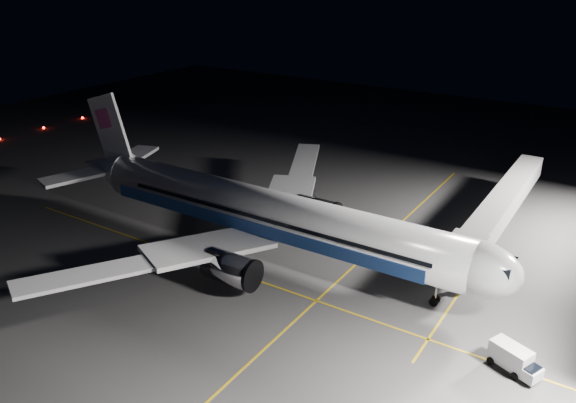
{
  "coord_description": "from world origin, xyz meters",
  "views": [
    {
      "loc": [
        34.32,
        -49.25,
        32.12
      ],
      "look_at": [
        0.86,
        2.75,
        6.0
      ],
      "focal_mm": 35.0,
      "sensor_mm": 36.0,
      "label": 1
    }
  ],
  "objects_px": {
    "jet_bridge": "(499,208)",
    "safety_cone_c": "(321,210)",
    "airliner": "(262,212)",
    "safety_cone_b": "(302,216)",
    "baggage_tug": "(305,194)",
    "safety_cone_a": "(352,226)",
    "service_truck": "(515,359)"
  },
  "relations": [
    {
      "from": "baggage_tug",
      "to": "jet_bridge",
      "type": "bearing_deg",
      "value": 7.11
    },
    {
      "from": "service_truck",
      "to": "safety_cone_a",
      "type": "height_order",
      "value": "service_truck"
    },
    {
      "from": "jet_bridge",
      "to": "airliner",
      "type": "bearing_deg",
      "value": -141.96
    },
    {
      "from": "baggage_tug",
      "to": "service_truck",
      "type": "bearing_deg",
      "value": -29.14
    },
    {
      "from": "baggage_tug",
      "to": "safety_cone_a",
      "type": "distance_m",
      "value": 11.56
    },
    {
      "from": "airliner",
      "to": "jet_bridge",
      "type": "height_order",
      "value": "airliner"
    },
    {
      "from": "jet_bridge",
      "to": "service_truck",
      "type": "relative_size",
      "value": 7.23
    },
    {
      "from": "jet_bridge",
      "to": "safety_cone_c",
      "type": "height_order",
      "value": "jet_bridge"
    },
    {
      "from": "baggage_tug",
      "to": "safety_cone_c",
      "type": "height_order",
      "value": "baggage_tug"
    },
    {
      "from": "service_truck",
      "to": "baggage_tug",
      "type": "relative_size",
      "value": 1.73
    },
    {
      "from": "jet_bridge",
      "to": "safety_cone_b",
      "type": "height_order",
      "value": "jet_bridge"
    },
    {
      "from": "airliner",
      "to": "baggage_tug",
      "type": "bearing_deg",
      "value": 103.72
    },
    {
      "from": "jet_bridge",
      "to": "safety_cone_b",
      "type": "xyz_separation_m",
      "value": [
        -23.97,
        -7.26,
        -4.25
      ]
    },
    {
      "from": "safety_cone_a",
      "to": "safety_cone_b",
      "type": "distance_m",
      "value": 7.2
    },
    {
      "from": "safety_cone_b",
      "to": "safety_cone_c",
      "type": "xyz_separation_m",
      "value": [
        1.15,
        3.2,
        -0.02
      ]
    },
    {
      "from": "airliner",
      "to": "service_truck",
      "type": "relative_size",
      "value": 12.92
    },
    {
      "from": "airliner",
      "to": "jet_bridge",
      "type": "relative_size",
      "value": 1.79
    },
    {
      "from": "jet_bridge",
      "to": "baggage_tug",
      "type": "relative_size",
      "value": 12.49
    },
    {
      "from": "airliner",
      "to": "safety_cone_b",
      "type": "height_order",
      "value": "airliner"
    },
    {
      "from": "jet_bridge",
      "to": "baggage_tug",
      "type": "distance_m",
      "value": 27.45
    },
    {
      "from": "safety_cone_b",
      "to": "baggage_tug",
      "type": "bearing_deg",
      "value": 118.21
    },
    {
      "from": "jet_bridge",
      "to": "baggage_tug",
      "type": "xyz_separation_m",
      "value": [
        -27.17,
        -1.29,
        -3.71
      ]
    },
    {
      "from": "service_truck",
      "to": "baggage_tug",
      "type": "height_order",
      "value": "service_truck"
    },
    {
      "from": "service_truck",
      "to": "safety_cone_c",
      "type": "bearing_deg",
      "value": 169.42
    },
    {
      "from": "airliner",
      "to": "safety_cone_b",
      "type": "bearing_deg",
      "value": 94.71
    },
    {
      "from": "safety_cone_a",
      "to": "airliner",
      "type": "bearing_deg",
      "value": -118.26
    },
    {
      "from": "airliner",
      "to": "safety_cone_c",
      "type": "xyz_separation_m",
      "value": [
        0.26,
        14.0,
        -4.85
      ]
    },
    {
      "from": "safety_cone_a",
      "to": "safety_cone_c",
      "type": "distance_m",
      "value": 6.45
    },
    {
      "from": "baggage_tug",
      "to": "safety_cone_b",
      "type": "height_order",
      "value": "baggage_tug"
    },
    {
      "from": "safety_cone_b",
      "to": "safety_cone_c",
      "type": "bearing_deg",
      "value": 70.28
    },
    {
      "from": "airliner",
      "to": "safety_cone_c",
      "type": "bearing_deg",
      "value": 88.95
    },
    {
      "from": "service_truck",
      "to": "baggage_tug",
      "type": "bearing_deg",
      "value": 169.57
    }
  ]
}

